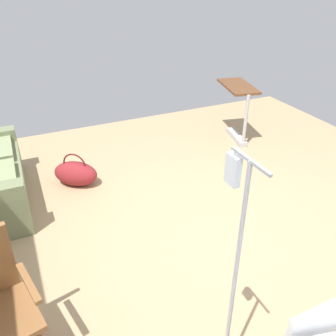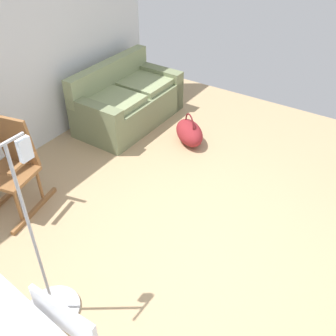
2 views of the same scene
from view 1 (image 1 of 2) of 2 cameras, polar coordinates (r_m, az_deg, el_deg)
ground_plane at (r=3.72m, az=7.57°, el=-11.07°), size 6.72×6.72×0.00m
overbed_table at (r=5.61m, az=11.23°, el=9.72°), size 0.88×0.57×0.84m
duffel_bag at (r=4.58m, az=-14.61°, el=-0.82°), size 0.60×0.64×0.43m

